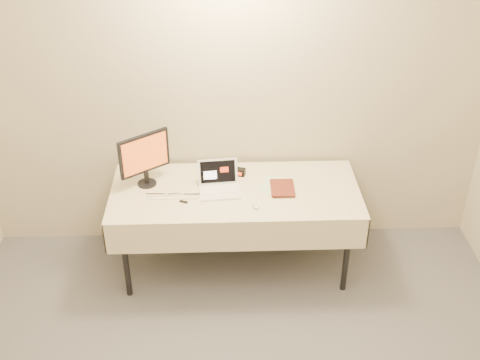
{
  "coord_description": "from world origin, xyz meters",
  "views": [
    {
      "loc": [
        -0.1,
        -1.71,
        3.19
      ],
      "look_at": [
        0.03,
        1.99,
        0.86
      ],
      "focal_mm": 45.0,
      "sensor_mm": 36.0,
      "label": 1
    }
  ],
  "objects_px": {
    "laptop": "(219,184)",
    "monitor": "(144,156)",
    "table": "(235,197)",
    "book": "(271,176)"
  },
  "relations": [
    {
      "from": "laptop",
      "to": "monitor",
      "type": "xyz_separation_m",
      "value": [
        -0.54,
        0.09,
        0.2
      ]
    },
    {
      "from": "table",
      "to": "book",
      "type": "distance_m",
      "value": 0.32
    },
    {
      "from": "table",
      "to": "laptop",
      "type": "relative_size",
      "value": 5.82
    },
    {
      "from": "laptop",
      "to": "monitor",
      "type": "relative_size",
      "value": 0.76
    },
    {
      "from": "laptop",
      "to": "monitor",
      "type": "bearing_deg",
      "value": 165.36
    },
    {
      "from": "table",
      "to": "monitor",
      "type": "distance_m",
      "value": 0.74
    },
    {
      "from": "laptop",
      "to": "monitor",
      "type": "height_order",
      "value": "monitor"
    },
    {
      "from": "book",
      "to": "table",
      "type": "bearing_deg",
      "value": -179.54
    },
    {
      "from": "table",
      "to": "monitor",
      "type": "relative_size",
      "value": 4.42
    },
    {
      "from": "table",
      "to": "laptop",
      "type": "height_order",
      "value": "laptop"
    }
  ]
}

